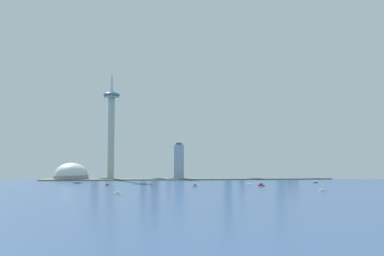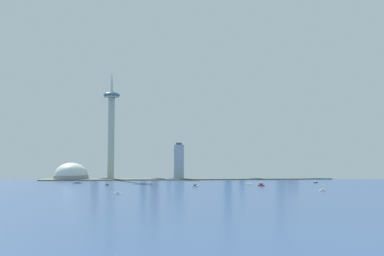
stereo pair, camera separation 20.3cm
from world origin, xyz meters
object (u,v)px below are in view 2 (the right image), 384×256
object	(u,v)px
skyscraper_6	(144,154)
boat_2	(316,182)
skyscraper_5	(169,164)
channel_buoy_0	(287,188)
skyscraper_0	(155,152)
channel_buoy_1	(122,183)
boat_4	(107,185)
skyscraper_7	(280,165)
boat_3	(250,184)
boat_7	(323,190)
skyscraper_4	(242,164)
skyscraper_2	(293,167)
skyscraper_3	(227,149)
airplane	(193,97)
observation_tower	(111,119)
boat_5	(195,186)
skyscraper_1	(109,168)
skyscraper_9	(179,162)
stadium_dome	(71,175)
boat_1	(77,183)
boat_0	(118,193)
boat_6	(261,185)
skyscraper_8	(95,156)
skyscraper_10	(279,150)

from	to	relation	value
skyscraper_6	boat_2	bearing A→B (deg)	-30.52
skyscraper_5	channel_buoy_0	xyz separation A→B (m)	(205.16, -373.65, -36.28)
skyscraper_0	channel_buoy_1	bearing A→B (deg)	-106.09
boat_4	channel_buoy_1	size ratio (longest dim) A/B	5.96
boat_2	channel_buoy_1	size ratio (longest dim) A/B	7.33
skyscraper_7	channel_buoy_0	xyz separation A→B (m)	(-90.09, -324.86, -33.15)
skyscraper_5	boat_3	distance (m)	330.83
boat_7	channel_buoy_1	bearing A→B (deg)	-21.45
skyscraper_4	boat_4	bearing A→B (deg)	-140.43
boat_4	boat_7	bearing A→B (deg)	-52.40
skyscraper_2	skyscraper_3	world-z (taller)	skyscraper_3
boat_2	skyscraper_4	bearing A→B (deg)	-110.93
skyscraper_5	airplane	bearing A→B (deg)	-42.10
observation_tower	boat_5	xyz separation A→B (m)	(188.07, -238.34, -148.85)
skyscraper_1	skyscraper_4	size ratio (longest dim) A/B	0.91
boat_5	boat_4	bearing A→B (deg)	146.61
skyscraper_9	boat_2	xyz separation A→B (m)	(291.30, -153.16, -42.74)
boat_7	boat_5	bearing A→B (deg)	-19.79
stadium_dome	boat_1	bearing A→B (deg)	-72.84
skyscraper_1	boat_4	world-z (taller)	skyscraper_1
skyscraper_3	skyscraper_9	size ratio (longest dim) A/B	1.73
channel_buoy_0	skyscraper_6	bearing A→B (deg)	127.96
boat_1	boat_4	bearing A→B (deg)	151.91
skyscraper_4	boat_5	size ratio (longest dim) A/B	4.51
boat_0	boat_6	xyz separation A→B (m)	(266.13, 135.95, 0.51)
skyscraper_9	boat_3	world-z (taller)	skyscraper_9
observation_tower	boat_4	world-z (taller)	observation_tower
observation_tower	skyscraper_8	xyz separation A→B (m)	(-49.83, 72.94, -91.88)
skyscraper_2	boat_1	xyz separation A→B (m)	(-530.81, -149.04, -26.72)
skyscraper_0	channel_buoy_1	xyz separation A→B (m)	(-69.12, -239.67, -68.62)
skyscraper_7	channel_buoy_1	world-z (taller)	skyscraper_7
skyscraper_3	skyscraper_10	world-z (taller)	skyscraper_3
boat_0	boat_5	distance (m)	189.09
skyscraper_7	boat_6	distance (m)	301.37
skyscraper_3	boat_4	bearing A→B (deg)	-136.62
skyscraper_8	boat_3	xyz separation A→B (m)	(353.42, -276.21, -57.25)
skyscraper_2	observation_tower	bearing A→B (deg)	-177.15
stadium_dome	skyscraper_7	size ratio (longest dim) A/B	1.18
stadium_dome	airplane	distance (m)	368.62
skyscraper_4	boat_2	bearing A→B (deg)	-63.36
skyscraper_0	boat_7	distance (m)	531.92
skyscraper_10	channel_buoy_1	xyz separation A→B (m)	(-416.58, -225.21, -73.00)
skyscraper_4	boat_1	xyz separation A→B (m)	(-402.76, -193.65, -32.95)
boat_5	skyscraper_3	bearing A→B (deg)	46.84
boat_4	skyscraper_2	bearing A→B (deg)	-4.95
skyscraper_8	boat_4	bearing A→B (deg)	-76.48
boat_0	skyscraper_4	bearing A→B (deg)	-122.26
observation_tower	skyscraper_3	world-z (taller)	observation_tower
skyscraper_8	boat_5	size ratio (longest dim) A/B	7.66
skyscraper_5	boat_1	xyz separation A→B (m)	(-205.03, -212.02, -35.55)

